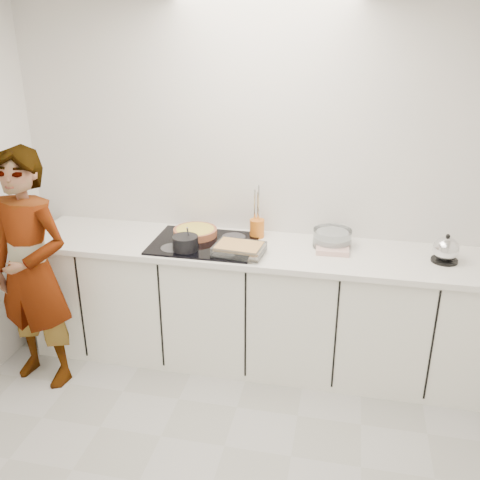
% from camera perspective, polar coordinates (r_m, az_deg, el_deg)
% --- Properties ---
extents(wall_back, '(3.60, 0.00, 2.60)m').
position_cam_1_polar(wall_back, '(3.85, 2.42, 6.42)').
color(wall_back, white).
rests_on(wall_back, ground).
extents(base_cabinets, '(3.20, 0.58, 0.87)m').
position_cam_1_polar(base_cabinets, '(3.90, 1.42, -7.20)').
color(base_cabinets, white).
rests_on(base_cabinets, floor).
extents(countertop, '(3.24, 0.64, 0.04)m').
position_cam_1_polar(countertop, '(3.69, 1.49, -1.04)').
color(countertop, white).
rests_on(countertop, base_cabinets).
extents(hob, '(0.72, 0.54, 0.01)m').
position_cam_1_polar(hob, '(3.74, -3.84, -0.34)').
color(hob, black).
rests_on(hob, countertop).
extents(tart_dish, '(0.34, 0.34, 0.05)m').
position_cam_1_polar(tart_dish, '(3.85, -4.80, 0.89)').
color(tart_dish, '#9F5536').
rests_on(tart_dish, hob).
extents(saucepan, '(0.22, 0.22, 0.17)m').
position_cam_1_polar(saucepan, '(3.61, -5.85, -0.32)').
color(saucepan, black).
rests_on(saucepan, hob).
extents(baking_dish, '(0.35, 0.27, 0.06)m').
position_cam_1_polar(baking_dish, '(3.54, -0.10, -0.92)').
color(baking_dish, silver).
rests_on(baking_dish, hob).
extents(mixing_bowl, '(0.29, 0.29, 0.12)m').
position_cam_1_polar(mixing_bowl, '(3.73, 9.80, 0.13)').
color(mixing_bowl, silver).
rests_on(mixing_bowl, countertop).
extents(tea_towel, '(0.22, 0.17, 0.04)m').
position_cam_1_polar(tea_towel, '(3.65, 9.84, -1.02)').
color(tea_towel, white).
rests_on(tea_towel, countertop).
extents(kettle, '(0.21, 0.21, 0.19)m').
position_cam_1_polar(kettle, '(3.68, 21.10, -1.01)').
color(kettle, black).
rests_on(kettle, countertop).
extents(utensil_crock, '(0.13, 0.13, 0.13)m').
position_cam_1_polar(utensil_crock, '(3.84, 1.83, 1.26)').
color(utensil_crock, orange).
rests_on(utensil_crock, countertop).
extents(cook, '(0.66, 0.50, 1.65)m').
position_cam_1_polar(cook, '(3.79, -21.35, -3.13)').
color(cook, white).
rests_on(cook, floor).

